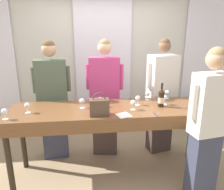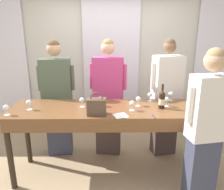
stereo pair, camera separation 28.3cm
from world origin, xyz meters
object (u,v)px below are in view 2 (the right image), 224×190
(wine_glass_center_right, at_px, (167,100))
(guest_cream_sweater, at_px, (166,99))
(wine_glass_front_right, at_px, (205,102))
(guest_olive_jacket, at_px, (57,99))
(wine_glass_front_left, at_px, (6,108))
(wine_glass_center_left, at_px, (150,95))
(wine_glass_back_mid, at_px, (29,103))
(wine_glass_back_right, at_px, (138,99))
(guest_pink_top, at_px, (108,98))
(host_pouring, at_px, (205,131))
(wine_glass_near_host, at_px, (82,100))
(potted_plant, at_px, (211,116))
(handbag, at_px, (97,106))
(wine_bottle, at_px, (162,100))
(wine_glass_front_mid, at_px, (100,100))
(tasting_bar, at_px, (112,116))
(wine_glass_back_left, at_px, (132,104))
(wine_glass_center_mid, at_px, (171,94))

(wine_glass_center_right, xyz_separation_m, guest_cream_sweater, (0.13, 0.51, -0.15))
(wine_glass_front_right, height_order, guest_olive_jacket, guest_olive_jacket)
(wine_glass_front_left, xyz_separation_m, wine_glass_center_left, (1.77, 0.50, 0.00))
(wine_glass_front_left, bearing_deg, wine_glass_front_right, 4.98)
(wine_glass_back_mid, distance_m, wine_glass_back_right, 1.39)
(guest_pink_top, distance_m, host_pouring, 1.53)
(wine_glass_near_host, height_order, potted_plant, wine_glass_near_host)
(guest_olive_jacket, bearing_deg, wine_glass_back_mid, -108.58)
(handbag, xyz_separation_m, host_pouring, (1.15, -0.36, -0.15))
(wine_glass_front_right, height_order, wine_glass_back_right, same)
(wine_bottle, bearing_deg, wine_glass_near_host, 176.84)
(wine_glass_center_right, xyz_separation_m, potted_plant, (1.17, 1.11, -0.69))
(potted_plant, bearing_deg, wine_glass_front_left, -155.88)
(wine_bottle, xyz_separation_m, wine_glass_front_left, (-1.87, -0.22, -0.03))
(wine_bottle, xyz_separation_m, wine_glass_front_mid, (-0.79, 0.09, -0.03))
(wine_glass_center_right, relative_size, wine_glass_back_right, 1.00)
(wine_glass_back_mid, distance_m, guest_pink_top, 1.17)
(handbag, bearing_deg, wine_glass_back_mid, 168.60)
(tasting_bar, relative_size, wine_glass_back_left, 20.75)
(wine_glass_center_left, height_order, guest_pink_top, guest_pink_top)
(wine_glass_back_right, height_order, potted_plant, wine_glass_back_right)
(wine_glass_front_right, height_order, guest_pink_top, guest_pink_top)
(wine_glass_back_mid, bearing_deg, guest_cream_sweater, 18.08)
(tasting_bar, distance_m, wine_glass_front_mid, 0.26)
(wine_glass_back_right, xyz_separation_m, guest_cream_sweater, (0.49, 0.48, -0.15))
(wine_glass_front_left, height_order, wine_glass_front_mid, same)
(guest_cream_sweater, bearing_deg, host_pouring, -83.63)
(host_pouring, xyz_separation_m, potted_plant, (0.92, 1.75, -0.56))
(wine_bottle, bearing_deg, wine_glass_front_right, -0.69)
(handbag, height_order, wine_glass_center_left, handbag)
(wine_glass_front_left, relative_size, wine_glass_center_left, 1.00)
(wine_glass_back_right, relative_size, guest_cream_sweater, 0.07)
(wine_glass_back_right, height_order, wine_glass_near_host, same)
(tasting_bar, height_order, guest_olive_jacket, guest_olive_jacket)
(tasting_bar, height_order, wine_glass_back_left, wine_glass_back_left)
(wine_glass_front_right, bearing_deg, guest_pink_top, 154.85)
(wine_glass_back_mid, bearing_deg, wine_glass_center_mid, 10.86)
(handbag, height_order, host_pouring, host_pouring)
(tasting_bar, relative_size, wine_glass_center_right, 20.75)
(wine_glass_center_left, xyz_separation_m, guest_olive_jacket, (-1.36, 0.29, -0.14))
(wine_glass_front_right, xyz_separation_m, guest_olive_jacket, (-2.02, 0.58, -0.14))
(wine_glass_front_left, bearing_deg, handbag, 0.40)
(wine_glass_front_left, xyz_separation_m, wine_glass_front_mid, (1.09, 0.30, 0.00))
(wine_glass_center_mid, xyz_separation_m, wine_glass_center_right, (-0.12, -0.25, 0.00))
(wine_glass_front_right, relative_size, wine_glass_center_right, 1.00)
(wine_glass_center_left, height_order, wine_glass_center_right, same)
(wine_glass_front_left, bearing_deg, guest_cream_sweater, 20.87)
(guest_cream_sweater, bearing_deg, wine_glass_center_right, -104.18)
(guest_olive_jacket, bearing_deg, potted_plant, 12.58)
(wine_bottle, distance_m, guest_olive_jacket, 1.58)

